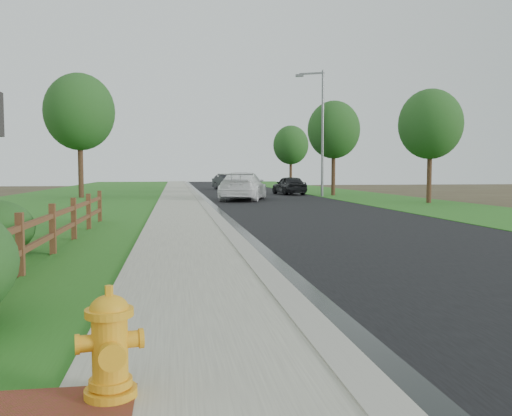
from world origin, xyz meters
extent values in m
plane|color=#3D3121|center=(0.00, 0.00, 0.00)|extent=(120.00, 120.00, 0.00)
cube|color=black|center=(4.60, 35.00, 0.01)|extent=(8.00, 90.00, 0.02)
cube|color=gray|center=(0.40, 35.00, 0.06)|extent=(0.40, 90.00, 0.12)
cube|color=black|center=(0.75, 35.00, 0.02)|extent=(0.50, 90.00, 0.00)
cube|color=gray|center=(-0.90, 35.00, 0.05)|extent=(2.20, 90.00, 0.10)
cube|color=#285F1B|center=(-2.80, 35.00, 0.03)|extent=(1.60, 90.00, 0.06)
cube|color=#285F1B|center=(-8.00, 35.00, 0.02)|extent=(9.00, 90.00, 0.04)
cube|color=#285F1B|center=(11.50, 35.00, 0.02)|extent=(6.00, 90.00, 0.04)
cube|color=#472E17|center=(-3.60, 5.20, 0.55)|extent=(0.12, 0.12, 1.10)
cube|color=#472E17|center=(-3.60, 7.60, 0.55)|extent=(0.12, 0.12, 1.10)
cube|color=#472E17|center=(-3.60, 10.00, 0.55)|extent=(0.12, 0.12, 1.10)
cube|color=#472E17|center=(-3.60, 12.40, 0.55)|extent=(0.12, 0.12, 1.10)
cube|color=#472E17|center=(-3.60, 14.80, 0.55)|extent=(0.12, 0.12, 1.10)
cube|color=#472E17|center=(-3.60, 6.40, 0.45)|extent=(0.08, 2.35, 0.10)
cube|color=#472E17|center=(-3.60, 6.40, 0.85)|extent=(0.08, 2.35, 0.10)
cube|color=#472E17|center=(-3.60, 8.80, 0.45)|extent=(0.08, 2.35, 0.10)
cube|color=#472E17|center=(-3.60, 8.80, 0.85)|extent=(0.08, 2.35, 0.10)
cube|color=#472E17|center=(-3.60, 11.20, 0.45)|extent=(0.08, 2.35, 0.10)
cube|color=#472E17|center=(-3.60, 11.20, 0.85)|extent=(0.08, 2.35, 0.10)
cube|color=#472E17|center=(-3.60, 13.60, 0.45)|extent=(0.08, 2.35, 0.10)
cube|color=#472E17|center=(-3.60, 13.60, 0.85)|extent=(0.08, 2.35, 0.10)
cylinder|color=gold|center=(-1.58, -0.02, 0.13)|extent=(0.39, 0.39, 0.07)
cylinder|color=gold|center=(-1.58, -0.02, 0.44)|extent=(0.26, 0.26, 0.60)
cylinder|color=gold|center=(-1.58, -0.02, 0.21)|extent=(0.32, 0.32, 0.06)
cylinder|color=gold|center=(-1.58, -0.02, 0.74)|extent=(0.36, 0.36, 0.06)
ellipsoid|color=gold|center=(-1.58, -0.02, 0.76)|extent=(0.29, 0.29, 0.22)
cylinder|color=gold|center=(-1.58, -0.02, 0.90)|extent=(0.06, 0.06, 0.08)
cylinder|color=gold|center=(-1.55, -0.19, 0.48)|extent=(0.19, 0.17, 0.17)
cylinder|color=gold|center=(-1.77, -0.05, 0.52)|extent=(0.17, 0.16, 0.14)
cylinder|color=gold|center=(-1.39, 0.02, 0.52)|extent=(0.17, 0.16, 0.14)
imported|color=white|center=(2.94, 27.75, 0.84)|extent=(3.78, 6.10, 1.65)
imported|color=black|center=(7.20, 34.60, 0.69)|extent=(2.10, 4.14, 1.35)
imported|color=black|center=(3.76, 45.24, 0.71)|extent=(2.74, 4.41, 1.37)
cylinder|color=slate|center=(8.70, 31.08, 4.19)|extent=(0.17, 0.17, 8.38)
cube|color=slate|center=(8.02, 31.39, 8.20)|extent=(1.57, 0.80, 0.11)
cube|color=slate|center=(7.26, 31.74, 8.10)|extent=(0.55, 0.40, 0.17)
cylinder|color=#331E15|center=(12.45, 23.29, 1.86)|extent=(0.25, 0.25, 3.71)
ellipsoid|color=#254F1C|center=(12.45, 23.29, 4.24)|extent=(3.39, 3.39, 3.73)
cylinder|color=#331E15|center=(-7.00, 31.92, 2.40)|extent=(0.33, 0.33, 4.80)
ellipsoid|color=#254F1C|center=(-7.00, 31.92, 5.49)|extent=(4.43, 4.43, 4.88)
cylinder|color=#331E15|center=(9.90, 32.53, 2.01)|extent=(0.28, 0.28, 4.02)
ellipsoid|color=#254F1C|center=(9.90, 32.53, 4.60)|extent=(3.64, 3.64, 4.00)
cylinder|color=#331E15|center=(9.00, 42.36, 1.74)|extent=(0.24, 0.24, 3.49)
ellipsoid|color=#254F1C|center=(9.00, 42.36, 3.99)|extent=(3.08, 3.08, 3.39)
camera|label=1|loc=(-1.10, -4.06, 1.79)|focal=38.00mm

